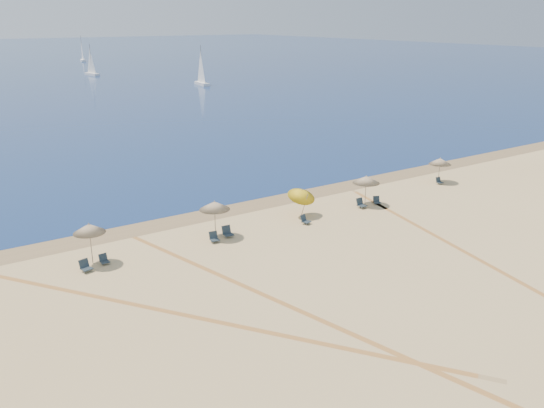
{
  "coord_description": "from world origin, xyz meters",
  "views": [
    {
      "loc": [
        -21.36,
        -12.06,
        14.08
      ],
      "look_at": [
        0.0,
        20.0,
        1.3
      ],
      "focal_mm": 37.25,
      "sensor_mm": 36.0,
      "label": 1
    }
  ],
  "objects_px": {
    "chair_3": "(214,237)",
    "chair_7": "(377,201)",
    "sailboat_2": "(82,54)",
    "chair_5": "(305,220)",
    "umbrella_3": "(302,194)",
    "chair_1": "(85,266)",
    "chair_4": "(227,232)",
    "chair_2": "(104,260)",
    "chair_8": "(439,181)",
    "sailboat_3": "(201,73)",
    "chair_6": "(361,204)",
    "umbrella_1": "(89,228)",
    "umbrella_2": "(215,206)",
    "umbrella_5": "(440,161)",
    "sailboat_1": "(91,66)",
    "umbrella_4": "(366,180)"
  },
  "relations": [
    {
      "from": "chair_2",
      "to": "chair_7",
      "type": "height_order",
      "value": "chair_7"
    },
    {
      "from": "sailboat_3",
      "to": "chair_6",
      "type": "bearing_deg",
      "value": -102.95
    },
    {
      "from": "chair_1",
      "to": "chair_8",
      "type": "bearing_deg",
      "value": -10.96
    },
    {
      "from": "umbrella_3",
      "to": "chair_6",
      "type": "xyz_separation_m",
      "value": [
        5.04,
        -0.93,
        -1.43
      ]
    },
    {
      "from": "chair_5",
      "to": "chair_7",
      "type": "xyz_separation_m",
      "value": [
        7.44,
        0.45,
        -0.01
      ]
    },
    {
      "from": "sailboat_3",
      "to": "umbrella_5",
      "type": "bearing_deg",
      "value": -96.25
    },
    {
      "from": "chair_1",
      "to": "chair_4",
      "type": "relative_size",
      "value": 1.03
    },
    {
      "from": "sailboat_2",
      "to": "umbrella_4",
      "type": "bearing_deg",
      "value": -88.65
    },
    {
      "from": "chair_5",
      "to": "chair_8",
      "type": "height_order",
      "value": "chair_5"
    },
    {
      "from": "chair_8",
      "to": "sailboat_3",
      "type": "xyz_separation_m",
      "value": [
        17.49,
        80.74,
        2.3
      ]
    },
    {
      "from": "umbrella_3",
      "to": "chair_1",
      "type": "relative_size",
      "value": 3.09
    },
    {
      "from": "chair_4",
      "to": "umbrella_3",
      "type": "bearing_deg",
      "value": 8.39
    },
    {
      "from": "chair_5",
      "to": "umbrella_5",
      "type": "bearing_deg",
      "value": -11.28
    },
    {
      "from": "chair_7",
      "to": "sailboat_1",
      "type": "height_order",
      "value": "sailboat_1"
    },
    {
      "from": "chair_4",
      "to": "chair_6",
      "type": "height_order",
      "value": "chair_6"
    },
    {
      "from": "chair_1",
      "to": "chair_8",
      "type": "height_order",
      "value": "chair_1"
    },
    {
      "from": "chair_7",
      "to": "sailboat_3",
      "type": "xyz_separation_m",
      "value": [
        26.09,
        81.83,
        2.29
      ]
    },
    {
      "from": "umbrella_4",
      "to": "sailboat_3",
      "type": "xyz_separation_m",
      "value": [
        26.97,
        81.44,
        0.5
      ]
    },
    {
      "from": "umbrella_5",
      "to": "chair_6",
      "type": "xyz_separation_m",
      "value": [
        -10.62,
        -1.47,
        -1.61
      ]
    },
    {
      "from": "chair_1",
      "to": "sailboat_2",
      "type": "relative_size",
      "value": 0.09
    },
    {
      "from": "umbrella_1",
      "to": "chair_8",
      "type": "xyz_separation_m",
      "value": [
        30.8,
        -0.02,
        -1.99
      ]
    },
    {
      "from": "umbrella_4",
      "to": "chair_6",
      "type": "bearing_deg",
      "value": -154.42
    },
    {
      "from": "sailboat_3",
      "to": "sailboat_2",
      "type": "bearing_deg",
      "value": 96.62
    },
    {
      "from": "chair_4",
      "to": "sailboat_3",
      "type": "height_order",
      "value": "sailboat_3"
    },
    {
      "from": "umbrella_1",
      "to": "chair_8",
      "type": "relative_size",
      "value": 4.23
    },
    {
      "from": "chair_5",
      "to": "chair_7",
      "type": "height_order",
      "value": "chair_5"
    },
    {
      "from": "chair_6",
      "to": "chair_7",
      "type": "bearing_deg",
      "value": -3.73
    },
    {
      "from": "chair_3",
      "to": "chair_7",
      "type": "height_order",
      "value": "chair_3"
    },
    {
      "from": "umbrella_1",
      "to": "umbrella_5",
      "type": "xyz_separation_m",
      "value": [
        31.18,
        0.4,
        -0.32
      ]
    },
    {
      "from": "chair_1",
      "to": "chair_3",
      "type": "bearing_deg",
      "value": -13.45
    },
    {
      "from": "chair_6",
      "to": "umbrella_4",
      "type": "bearing_deg",
      "value": 22.95
    },
    {
      "from": "chair_1",
      "to": "sailboat_1",
      "type": "height_order",
      "value": "sailboat_1"
    },
    {
      "from": "chair_7",
      "to": "sailboat_3",
      "type": "height_order",
      "value": "sailboat_3"
    },
    {
      "from": "umbrella_1",
      "to": "chair_1",
      "type": "relative_size",
      "value": 3.33
    },
    {
      "from": "chair_6",
      "to": "chair_7",
      "type": "height_order",
      "value": "chair_6"
    },
    {
      "from": "chair_2",
      "to": "sailboat_2",
      "type": "xyz_separation_m",
      "value": [
        46.48,
        166.47,
        2.24
      ]
    },
    {
      "from": "umbrella_1",
      "to": "chair_7",
      "type": "height_order",
      "value": "umbrella_1"
    },
    {
      "from": "chair_4",
      "to": "sailboat_1",
      "type": "xyz_separation_m",
      "value": [
        26.07,
        116.62,
        2.04
      ]
    },
    {
      "from": "chair_4",
      "to": "chair_5",
      "type": "xyz_separation_m",
      "value": [
        5.86,
        -0.91,
        -0.04
      ]
    },
    {
      "from": "chair_2",
      "to": "chair_5",
      "type": "bearing_deg",
      "value": -9.08
    },
    {
      "from": "umbrella_3",
      "to": "sailboat_2",
      "type": "distance_m",
      "value": 169.16
    },
    {
      "from": "chair_7",
      "to": "chair_6",
      "type": "bearing_deg",
      "value": -156.86
    },
    {
      "from": "chair_3",
      "to": "chair_4",
      "type": "distance_m",
      "value": 1.23
    },
    {
      "from": "umbrella_4",
      "to": "umbrella_5",
      "type": "height_order",
      "value": "umbrella_4"
    },
    {
      "from": "chair_5",
      "to": "sailboat_2",
      "type": "relative_size",
      "value": 0.09
    },
    {
      "from": "chair_1",
      "to": "chair_7",
      "type": "distance_m",
      "value": 22.87
    },
    {
      "from": "chair_4",
      "to": "chair_2",
      "type": "bearing_deg",
      "value": -177.7
    },
    {
      "from": "sailboat_2",
      "to": "chair_7",
      "type": "bearing_deg",
      "value": -88.34
    },
    {
      "from": "umbrella_2",
      "to": "chair_5",
      "type": "xyz_separation_m",
      "value": [
        6.54,
        -1.33,
        -1.93
      ]
    },
    {
      "from": "chair_5",
      "to": "umbrella_2",
      "type": "bearing_deg",
      "value": 150.44
    }
  ]
}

